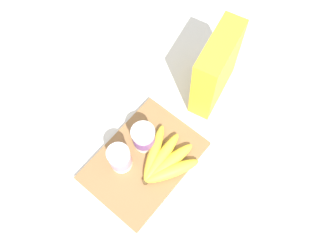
{
  "coord_description": "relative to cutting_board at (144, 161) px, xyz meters",
  "views": [
    {
      "loc": [
        -0.2,
        -0.26,
        1.02
      ],
      "look_at": [
        0.12,
        0.0,
        0.07
      ],
      "focal_mm": 37.17,
      "sensor_mm": 36.0,
      "label": 1
    }
  ],
  "objects": [
    {
      "name": "cereal_box",
      "position": [
        0.33,
        -0.01,
        0.12
      ],
      "size": [
        0.22,
        0.11,
        0.26
      ],
      "primitive_type": "cube",
      "rotation": [
        0.0,
        0.0,
        0.21
      ],
      "color": "yellow",
      "rests_on": "ground_plane"
    },
    {
      "name": "yogurt_cup_back",
      "position": [
        0.04,
        0.03,
        0.05
      ],
      "size": [
        0.07,
        0.07,
        0.09
      ],
      "color": "white",
      "rests_on": "cutting_board"
    },
    {
      "name": "ground_plane",
      "position": [
        0.0,
        0.0,
        -0.01
      ],
      "size": [
        2.4,
        2.4,
        0.0
      ],
      "primitive_type": "plane",
      "color": "silver"
    },
    {
      "name": "cutting_board",
      "position": [
        0.0,
        0.0,
        0.0
      ],
      "size": [
        0.35,
        0.25,
        0.02
      ],
      "primitive_type": "cube",
      "color": "olive",
      "rests_on": "ground_plane"
    },
    {
      "name": "yogurt_cup_front",
      "position": [
        -0.05,
        0.04,
        0.06
      ],
      "size": [
        0.07,
        0.07,
        0.1
      ],
      "color": "white",
      "rests_on": "cutting_board"
    },
    {
      "name": "banana_bunch",
      "position": [
        0.03,
        -0.05,
        0.03
      ],
      "size": [
        0.19,
        0.19,
        0.03
      ],
      "color": "yellow",
      "rests_on": "cutting_board"
    }
  ]
}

